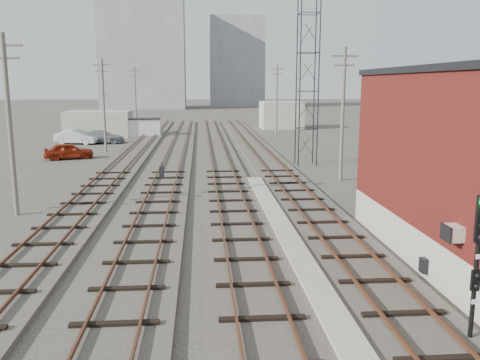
{
  "coord_description": "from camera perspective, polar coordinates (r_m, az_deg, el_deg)",
  "views": [
    {
      "loc": [
        -3.12,
        -5.89,
        6.58
      ],
      "look_at": [
        -1.32,
        17.12,
        2.2
      ],
      "focal_mm": 38.0,
      "sensor_mm": 36.0,
      "label": 1
    }
  ],
  "objects": [
    {
      "name": "utility_pole_left_c",
      "position": [
        76.49,
        -11.66,
        9.18
      ],
      "size": [
        1.8,
        0.24,
        9.0
      ],
      "color": "#595147",
      "rests_on": "ground"
    },
    {
      "name": "shed_left",
      "position": [
        67.33,
        -15.58,
        6.1
      ],
      "size": [
        8.0,
        5.0,
        3.2
      ],
      "primitive_type": "cube",
      "color": "gray",
      "rests_on": "ground"
    },
    {
      "name": "apartment_right",
      "position": [
        156.42,
        -0.4,
        13.09
      ],
      "size": [
        16.0,
        12.0,
        26.0
      ],
      "primitive_type": "cube",
      "color": "gray",
      "rests_on": "ground"
    },
    {
      "name": "track_left",
      "position": [
        45.8,
        -12.44,
        2.36
      ],
      "size": [
        3.2,
        90.0,
        0.39
      ],
      "color": "#332D28",
      "rests_on": "ground"
    },
    {
      "name": "track_mid_left",
      "position": [
        45.42,
        -7.43,
        2.45
      ],
      "size": [
        3.2,
        90.0,
        0.39
      ],
      "color": "#332D28",
      "rests_on": "ground"
    },
    {
      "name": "utility_pole_left_a",
      "position": [
        27.6,
        -24.47,
        6.08
      ],
      "size": [
        1.8,
        0.24,
        9.0
      ],
      "color": "#595147",
      "rests_on": "ground"
    },
    {
      "name": "shed_right",
      "position": [
        76.99,
        4.63,
        7.29
      ],
      "size": [
        6.0,
        6.0,
        4.0
      ],
      "primitive_type": "cube",
      "color": "gray",
      "rests_on": "ground"
    },
    {
      "name": "utility_pole_left_b",
      "position": [
        51.78,
        -15.07,
        8.4
      ],
      "size": [
        1.8,
        0.24,
        9.0
      ],
      "color": "#595147",
      "rests_on": "ground"
    },
    {
      "name": "utility_pole_right_a",
      "position": [
        35.28,
        11.47,
        7.63
      ],
      "size": [
        1.8,
        0.24,
        9.0
      ],
      "color": "#595147",
      "rests_on": "ground"
    },
    {
      "name": "track_right",
      "position": [
        45.71,
        2.64,
        2.58
      ],
      "size": [
        3.2,
        90.0,
        0.39
      ],
      "color": "#332D28",
      "rests_on": "ground"
    },
    {
      "name": "lattice_tower",
      "position": [
        41.8,
        7.6,
        11.91
      ],
      "size": [
        1.6,
        1.6,
        15.0
      ],
      "color": "black",
      "rests_on": "ground"
    },
    {
      "name": "car_silver",
      "position": [
        59.29,
        -17.82,
        4.62
      ],
      "size": [
        5.04,
        2.69,
        1.58
      ],
      "primitive_type": "imported",
      "rotation": [
        0.0,
        0.0,
        1.35
      ],
      "color": "#B2B4BA",
      "rests_on": "ground"
    },
    {
      "name": "switch_stand",
      "position": [
        35.41,
        -8.78,
        0.83
      ],
      "size": [
        0.31,
        0.31,
        1.19
      ],
      "rotation": [
        0.0,
        0.0,
        -0.15
      ],
      "color": "black",
      "rests_on": "ground"
    },
    {
      "name": "signal_mast",
      "position": [
        14.04,
        25.13,
        -7.96
      ],
      "size": [
        0.4,
        0.41,
        3.97
      ],
      "color": "gray",
      "rests_on": "ground"
    },
    {
      "name": "car_red",
      "position": [
        47.6,
        -18.68,
        3.11
      ],
      "size": [
        4.57,
        2.91,
        1.45
      ],
      "primitive_type": "imported",
      "rotation": [
        0.0,
        0.0,
        1.88
      ],
      "color": "maroon",
      "rests_on": "ground"
    },
    {
      "name": "track_mid_right",
      "position": [
        45.39,
        -2.38,
        2.53
      ],
      "size": [
        3.2,
        90.0,
        0.39
      ],
      "color": "#332D28",
      "rests_on": "ground"
    },
    {
      "name": "car_grey",
      "position": [
        59.34,
        -15.24,
        4.7
      ],
      "size": [
        5.18,
        2.5,
        1.45
      ],
      "primitive_type": "imported",
      "rotation": [
        0.0,
        0.0,
        1.48
      ],
      "color": "gray",
      "rests_on": "ground"
    },
    {
      "name": "platform_curb",
      "position": [
        21.22,
        5.61,
        -7.0
      ],
      "size": [
        0.9,
        28.0,
        0.26
      ],
      "primitive_type": "cube",
      "color": "gray",
      "rests_on": "ground"
    },
    {
      "name": "site_trailer",
      "position": [
        65.68,
        -11.35,
        5.8
      ],
      "size": [
        5.8,
        3.23,
        2.31
      ],
      "rotation": [
        0.0,
        0.0,
        0.16
      ],
      "color": "white",
      "rests_on": "ground"
    },
    {
      "name": "apartment_left",
      "position": [
        141.93,
        -10.8,
        13.95
      ],
      "size": [
        22.0,
        14.0,
        30.0
      ],
      "primitive_type": "cube",
      "color": "gray",
      "rests_on": "ground"
    },
    {
      "name": "ground",
      "position": [
        66.3,
        -1.76,
        5.04
      ],
      "size": [
        320.0,
        320.0,
        0.0
      ],
      "primitive_type": "plane",
      "color": "#282621",
      "rests_on": "ground"
    },
    {
      "name": "utility_pole_right_b",
      "position": [
        64.64,
        4.14,
        9.13
      ],
      "size": [
        1.8,
        0.24,
        9.0
      ],
      "color": "#595147",
      "rests_on": "ground"
    }
  ]
}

